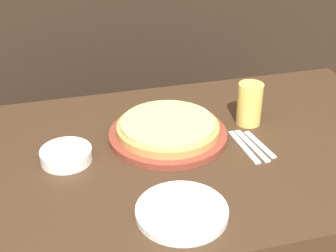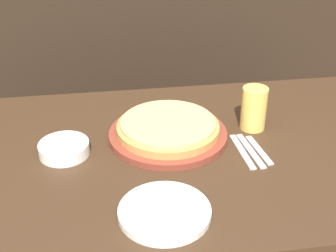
% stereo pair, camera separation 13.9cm
% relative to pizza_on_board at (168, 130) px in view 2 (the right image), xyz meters
% --- Properties ---
extents(dining_table, '(1.55, 0.85, 0.72)m').
position_rel_pizza_on_board_xyz_m(dining_table, '(-0.01, -0.08, -0.39)').
color(dining_table, '#3D2819').
rests_on(dining_table, ground_plane).
extents(pizza_on_board, '(0.36, 0.36, 0.06)m').
position_rel_pizza_on_board_xyz_m(pizza_on_board, '(0.00, 0.00, 0.00)').
color(pizza_on_board, brown).
rests_on(pizza_on_board, dining_table).
extents(beer_glass, '(0.08, 0.08, 0.14)m').
position_rel_pizza_on_board_xyz_m(beer_glass, '(0.27, 0.02, 0.05)').
color(beer_glass, '#E5C65B').
rests_on(beer_glass, dining_table).
extents(dinner_plate, '(0.22, 0.22, 0.02)m').
position_rel_pizza_on_board_xyz_m(dinner_plate, '(-0.06, -0.35, -0.02)').
color(dinner_plate, white).
rests_on(dinner_plate, dining_table).
extents(side_bowl, '(0.14, 0.14, 0.04)m').
position_rel_pizza_on_board_xyz_m(side_bowl, '(-0.30, -0.05, -0.01)').
color(side_bowl, white).
rests_on(side_bowl, dining_table).
extents(fork, '(0.03, 0.18, 0.00)m').
position_rel_pizza_on_board_xyz_m(fork, '(0.20, -0.11, -0.02)').
color(fork, silver).
rests_on(fork, dining_table).
extents(dinner_knife, '(0.04, 0.18, 0.00)m').
position_rel_pizza_on_board_xyz_m(dinner_knife, '(0.22, -0.11, -0.02)').
color(dinner_knife, silver).
rests_on(dinner_knife, dining_table).
extents(spoon, '(0.04, 0.16, 0.00)m').
position_rel_pizza_on_board_xyz_m(spoon, '(0.25, -0.11, -0.02)').
color(spoon, silver).
rests_on(spoon, dining_table).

